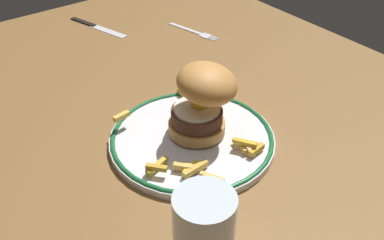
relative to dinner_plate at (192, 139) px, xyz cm
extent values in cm
cube|color=brown|center=(-5.79, -0.69, -2.84)|extent=(122.61, 105.64, 4.00)
cylinder|color=silver|center=(0.00, 0.00, -0.24)|extent=(26.96, 26.96, 1.20)
torus|color=#196033|center=(0.00, 0.00, 0.36)|extent=(26.56, 26.56, 0.80)
cylinder|color=#C68B44|center=(-0.43, 1.30, 1.66)|extent=(9.27, 9.27, 1.80)
cylinder|color=#512E21|center=(-0.43, 1.30, 3.75)|extent=(8.35, 8.35, 2.37)
cylinder|color=white|center=(-0.43, 1.30, 5.18)|extent=(7.42, 7.42, 0.50)
ellipsoid|color=yellow|center=(-0.60, 1.90, 5.85)|extent=(2.60, 2.60, 1.40)
ellipsoid|color=#CA8741|center=(0.73, 2.32, 10.04)|extent=(13.96, 13.94, 7.14)
cube|color=#EDB24B|center=(5.74, -6.03, 1.24)|extent=(2.80, 2.55, 0.95)
cube|color=gold|center=(4.18, -9.63, 1.90)|extent=(2.89, 2.64, 0.76)
cube|color=gold|center=(7.15, -4.81, 1.20)|extent=(1.18, 4.52, 0.86)
cube|color=gold|center=(7.83, 4.40, 1.98)|extent=(3.53, 2.66, 0.81)
cube|color=gold|center=(-8.98, 6.07, 1.23)|extent=(4.22, 3.70, 0.93)
cube|color=gold|center=(-4.15, 6.09, 2.04)|extent=(4.68, 2.30, 0.85)
cube|color=gold|center=(-9.70, 5.76, 1.19)|extent=(4.43, 1.23, 0.86)
cube|color=gold|center=(6.46, -5.20, 1.12)|extent=(1.66, 3.17, 0.71)
cube|color=gold|center=(9.39, 5.32, 1.21)|extent=(1.34, 3.19, 0.89)
cube|color=gold|center=(3.22, -8.90, 1.17)|extent=(1.98, 4.45, 0.82)
cube|color=gold|center=(-6.65, 7.38, 1.25)|extent=(4.29, 1.71, 0.97)
cube|color=gold|center=(7.09, 4.08, 1.13)|extent=(3.60, 1.26, 0.73)
cube|color=gold|center=(10.03, -4.05, 1.13)|extent=(3.68, 2.24, 0.73)
cube|color=#E7B648|center=(-8.81, -7.82, 2.86)|extent=(1.22, 3.01, 0.84)
cylinder|color=silver|center=(18.87, -12.55, 4.30)|extent=(7.48, 7.48, 10.28)
cylinder|color=silver|center=(18.87, -12.55, 2.84)|extent=(6.88, 6.88, 7.35)
cube|color=silver|center=(-35.80, 25.28, -0.66)|extent=(9.96, 3.31, 0.36)
cube|color=silver|center=(-29.97, 26.68, -0.66)|extent=(2.85, 2.70, 0.32)
cube|color=silver|center=(-28.00, 27.92, -0.66)|extent=(2.39, 0.81, 0.28)
cube|color=silver|center=(-27.89, 27.43, -0.66)|extent=(2.39, 0.81, 0.28)
cube|color=silver|center=(-27.77, 26.95, -0.66)|extent=(2.39, 0.81, 0.28)
cube|color=silver|center=(-27.65, 26.46, -0.66)|extent=(2.39, 0.81, 0.28)
cube|color=black|center=(-54.24, 7.21, -0.54)|extent=(8.01, 3.43, 0.70)
cube|color=silver|center=(-46.09, 9.64, -0.64)|extent=(11.06, 4.87, 0.24)
camera|label=1|loc=(46.36, -35.17, 46.10)|focal=42.55mm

